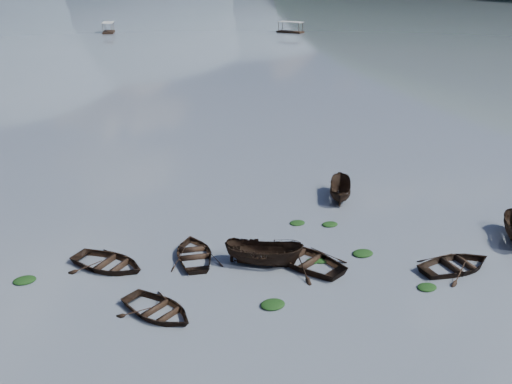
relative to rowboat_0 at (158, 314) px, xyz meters
name	(u,v)px	position (x,y,z in m)	size (l,w,h in m)	color
ground_plane	(352,320)	(8.29, -3.94, 0.00)	(2400.00, 2400.00, 0.00)	slate
rowboat_0	(158,314)	(0.00, 0.00, 0.00)	(2.91, 4.07, 0.84)	black
rowboat_1	(195,257)	(3.20, 4.77, 0.00)	(3.01, 4.22, 0.87)	black
rowboat_2	(264,265)	(6.50, 2.50, 0.00)	(1.65, 4.39, 1.69)	black
rowboat_3	(305,264)	(8.69, 1.72, 0.00)	(3.43, 4.81, 1.00)	black
rowboat_4	(456,269)	(16.07, -1.86, 0.00)	(3.10, 4.34, 0.90)	black
rowboat_6	(108,267)	(-1.52, 5.44, 0.00)	(3.14, 4.40, 0.91)	black
rowboat_8	(339,198)	(15.19, 9.32, 0.00)	(1.50, 3.98, 1.54)	black
weed_clump_0	(273,306)	(5.35, -1.42, 0.00)	(1.23, 1.01, 0.27)	black
weed_clump_1	(322,261)	(9.70, 1.71, 0.00)	(1.01, 0.81, 0.22)	black
weed_clump_2	(427,288)	(13.35, -2.90, 0.00)	(1.05, 0.84, 0.23)	black
weed_clump_3	(313,262)	(9.20, 1.81, 0.00)	(0.80, 0.68, 0.18)	black
weed_clump_4	(363,254)	(12.25, 1.49, 0.00)	(1.23, 0.98, 0.25)	black
weed_clump_5	(25,281)	(-5.82, 5.56, 0.00)	(1.17, 0.95, 0.25)	black
weed_clump_6	(297,223)	(10.58, 6.66, 0.00)	(1.01, 0.84, 0.21)	black
weed_clump_7	(330,225)	(12.40, 5.66, 0.00)	(1.03, 0.83, 0.23)	black
pontoon_centre	(109,33)	(15.64, 120.83, 0.00)	(2.50, 6.00, 2.30)	black
pontoon_right	(290,33)	(56.16, 104.77, 0.00)	(2.61, 6.27, 2.40)	black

